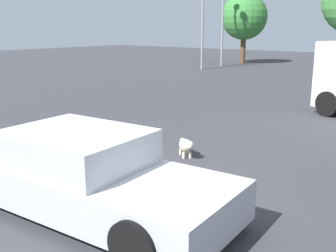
# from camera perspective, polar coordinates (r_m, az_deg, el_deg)

# --- Properties ---
(ground_plane) EXTENTS (80.00, 80.00, 0.00)m
(ground_plane) POSITION_cam_1_polar(r_m,az_deg,el_deg) (6.28, -7.94, -11.36)
(ground_plane) COLOR #38383D
(sedan_foreground) EXTENTS (4.75, 2.11, 1.20)m
(sedan_foreground) POSITION_cam_1_polar(r_m,az_deg,el_deg) (6.11, -12.01, -6.58)
(sedan_foreground) COLOR #B7BABF
(sedan_foreground) RESTS_ON ground_plane
(dog) EXTENTS (0.54, 0.49, 0.41)m
(dog) POSITION_cam_1_polar(r_m,az_deg,el_deg) (8.47, 2.53, -2.73)
(dog) COLOR beige
(dog) RESTS_ON ground_plane
(light_post_mid) EXTENTS (0.44, 0.44, 5.59)m
(light_post_mid) POSITION_cam_1_polar(r_m,az_deg,el_deg) (28.45, 7.67, 16.03)
(light_post_mid) COLOR gray
(light_post_mid) RESTS_ON ground_plane
(tree_far_right) EXTENTS (3.29, 3.29, 4.99)m
(tree_far_right) POSITION_cam_1_polar(r_m,az_deg,el_deg) (30.92, 10.59, 14.72)
(tree_far_right) COLOR brown
(tree_far_right) RESTS_ON ground_plane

